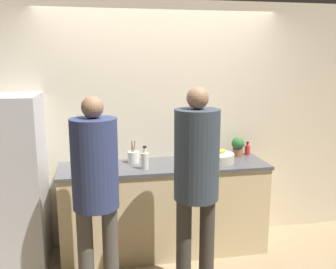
{
  "coord_description": "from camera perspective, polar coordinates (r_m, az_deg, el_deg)",
  "views": [
    {
      "loc": [
        -0.66,
        -3.28,
        2.01
      ],
      "look_at": [
        0.0,
        0.14,
        1.3
      ],
      "focal_mm": 40.0,
      "sensor_mm": 36.0,
      "label": 1
    }
  ],
  "objects": [
    {
      "name": "wall_back",
      "position": [
        4.06,
        -1.38,
        1.47
      ],
      "size": [
        5.2,
        0.06,
        2.6
      ],
      "color": "beige",
      "rests_on": "ground_plane"
    },
    {
      "name": "bottle_clear",
      "position": [
        3.65,
        -3.55,
        -3.9
      ],
      "size": [
        0.07,
        0.07,
        0.23
      ],
      "color": "silver",
      "rests_on": "counter"
    },
    {
      "name": "bottle_dark",
      "position": [
        3.78,
        3.98,
        -3.31
      ],
      "size": [
        0.05,
        0.05,
        0.24
      ],
      "color": "#333338",
      "rests_on": "counter"
    },
    {
      "name": "utensil_crock",
      "position": [
        3.89,
        -5.3,
        -3.4
      ],
      "size": [
        0.12,
        0.12,
        0.23
      ],
      "color": "silver",
      "rests_on": "counter"
    },
    {
      "name": "ground_plane",
      "position": [
        3.9,
        0.42,
        -19.44
      ],
      "size": [
        14.0,
        14.0,
        0.0
      ],
      "primitive_type": "plane",
      "color": "#9E8460"
    },
    {
      "name": "counter",
      "position": [
        4.0,
        -0.59,
        -11.01
      ],
      "size": [
        2.12,
        0.64,
        0.95
      ],
      "color": "beige",
      "rests_on": "ground_plane"
    },
    {
      "name": "bottle_red",
      "position": [
        4.28,
        12.0,
        -2.27
      ],
      "size": [
        0.06,
        0.06,
        0.15
      ],
      "color": "red",
      "rests_on": "counter"
    },
    {
      "name": "potted_plant",
      "position": [
        4.18,
        10.6,
        -1.73
      ],
      "size": [
        0.14,
        0.14,
        0.22
      ],
      "color": "#9E6042",
      "rests_on": "counter"
    },
    {
      "name": "cup_yellow",
      "position": [
        4.03,
        3.82,
        -3.16
      ],
      "size": [
        0.09,
        0.09,
        0.08
      ],
      "color": "gold",
      "rests_on": "counter"
    },
    {
      "name": "person_center",
      "position": [
        3.11,
        4.36,
        -5.77
      ],
      "size": [
        0.37,
        0.37,
        1.79
      ],
      "color": "#38332D",
      "rests_on": "ground_plane"
    },
    {
      "name": "person_left",
      "position": [
        3.06,
        -11.01,
        -7.02
      ],
      "size": [
        0.37,
        0.37,
        1.73
      ],
      "color": "#4C4742",
      "rests_on": "ground_plane"
    },
    {
      "name": "fruit_bowl",
      "position": [
        3.93,
        7.44,
        -3.51
      ],
      "size": [
        0.36,
        0.36,
        0.13
      ],
      "color": "beige",
      "rests_on": "counter"
    },
    {
      "name": "refrigerator",
      "position": [
        3.86,
        -23.85,
        -7.04
      ],
      "size": [
        0.75,
        0.72,
        1.69
      ],
      "color": "#B7B7BC",
      "rests_on": "ground_plane"
    }
  ]
}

